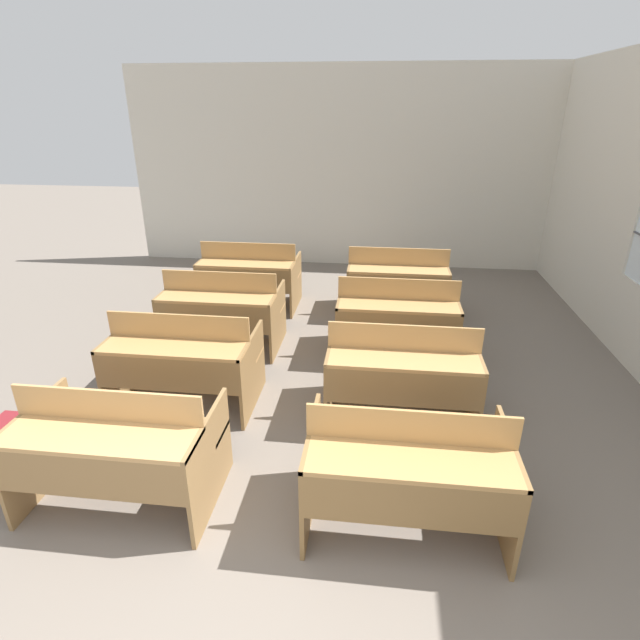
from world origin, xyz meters
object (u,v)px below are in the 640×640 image
(bench_third_left, at_px, (222,309))
(bench_front_right, at_px, (407,468))
(bench_back_left, at_px, (250,275))
(schoolbag, at_px, (19,440))
(bench_second_right, at_px, (402,371))
(bench_third_right, at_px, (397,317))
(bench_second_left, at_px, (183,359))
(bench_back_right, at_px, (397,281))
(bench_front_left, at_px, (117,446))

(bench_third_left, bearing_deg, bench_front_right, -51.39)
(bench_back_left, xyz_separation_m, schoolbag, (-0.97, -3.28, -0.28))
(bench_second_right, xyz_separation_m, bench_third_left, (-1.91, 1.16, 0.00))
(bench_second_right, distance_m, bench_third_right, 1.16)
(bench_front_right, height_order, bench_third_left, same)
(bench_second_left, height_order, schoolbag, bench_second_left)
(bench_back_right, bearing_deg, schoolbag, -131.59)
(bench_third_right, height_order, schoolbag, bench_third_right)
(bench_second_right, bearing_deg, bench_third_right, 90.78)
(bench_front_right, distance_m, bench_third_left, 3.05)
(bench_back_right, bearing_deg, bench_second_left, -129.14)
(bench_front_left, bearing_deg, bench_back_right, 62.05)
(bench_front_left, bearing_deg, bench_back_left, 90.40)
(bench_third_left, distance_m, bench_third_right, 1.89)
(bench_front_right, distance_m, bench_third_right, 2.38)
(bench_third_left, bearing_deg, bench_front_left, -89.39)
(bench_second_right, distance_m, schoolbag, 3.03)
(bench_second_left, xyz_separation_m, bench_third_left, (-0.01, 1.17, 0.00))
(bench_back_right, relative_size, schoolbag, 3.62)
(bench_front_left, height_order, bench_third_left, same)
(bench_front_left, relative_size, bench_back_left, 1.00)
(bench_back_right, bearing_deg, bench_front_left, -117.95)
(schoolbag, bearing_deg, bench_front_left, -17.58)
(bench_second_right, bearing_deg, bench_second_left, -179.86)
(bench_third_right, relative_size, schoolbag, 3.62)
(bench_second_right, relative_size, bench_back_left, 1.00)
(bench_second_left, xyz_separation_m, bench_third_right, (1.88, 1.16, 0.00))
(bench_back_left, relative_size, schoolbag, 3.62)
(bench_back_right, bearing_deg, bench_second_right, -90.32)
(bench_front_left, relative_size, bench_front_right, 1.00)
(bench_second_left, xyz_separation_m, schoolbag, (-0.98, -0.90, -0.28))
(bench_front_left, distance_m, bench_second_left, 1.22)
(schoolbag, bearing_deg, bench_second_left, 42.83)
(bench_front_right, relative_size, bench_back_right, 1.00)
(bench_second_left, distance_m, bench_third_left, 1.17)
(bench_front_left, height_order, bench_second_right, same)
(bench_front_right, bearing_deg, schoolbag, 173.77)
(bench_front_right, xyz_separation_m, bench_third_left, (-1.90, 2.38, 0.00))
(bench_front_right, distance_m, bench_back_left, 4.06)
(bench_third_right, bearing_deg, schoolbag, -144.11)
(bench_second_right, height_order, bench_third_right, same)
(bench_second_left, distance_m, schoolbag, 1.36)
(bench_front_right, relative_size, bench_second_left, 1.00)
(bench_front_left, xyz_separation_m, bench_back_left, (-0.03, 3.59, 0.00))
(bench_back_left, bearing_deg, schoolbag, -106.47)
(bench_front_right, xyz_separation_m, bench_second_right, (0.00, 1.22, 0.00))
(bench_third_right, bearing_deg, bench_third_left, 179.93)
(bench_second_left, bearing_deg, schoolbag, -137.17)
(bench_front_left, bearing_deg, bench_third_right, 51.97)
(bench_second_left, bearing_deg, bench_third_left, 90.32)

